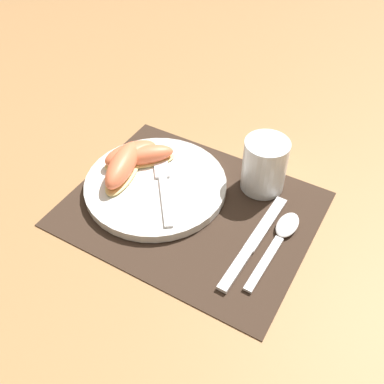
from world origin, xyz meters
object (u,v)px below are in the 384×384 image
object	(u,v)px
plate	(156,185)
fork	(163,181)
juice_glass	(264,168)
knife	(253,243)
citrus_wedge_1	(131,155)
citrus_wedge_2	(124,165)
spoon	(281,235)
citrus_wedge_0	(145,156)

from	to	relation	value
plate	fork	size ratio (longest dim) A/B	1.57
plate	juice_glass	distance (m)	0.20
plate	knife	distance (m)	0.21
knife	citrus_wedge_1	bearing A→B (deg)	168.56
knife	citrus_wedge_2	world-z (taller)	citrus_wedge_2
juice_glass	fork	size ratio (longest dim) A/B	0.61
fork	citrus_wedge_2	world-z (taller)	citrus_wedge_2
knife	fork	xyz separation A→B (m)	(-0.20, 0.04, 0.02)
plate	spoon	size ratio (longest dim) A/B	1.43
plate	knife	world-z (taller)	plate
plate	juice_glass	world-z (taller)	juice_glass
knife	citrus_wedge_0	world-z (taller)	citrus_wedge_0
citrus_wedge_1	citrus_wedge_2	bearing A→B (deg)	-74.89
plate	citrus_wedge_2	world-z (taller)	citrus_wedge_2
juice_glass	citrus_wedge_0	distance (m)	0.22
fork	citrus_wedge_2	bearing A→B (deg)	-168.56
juice_glass	knife	distance (m)	0.15
fork	citrus_wedge_1	xyz separation A→B (m)	(-0.08, 0.02, 0.01)
plate	citrus_wedge_1	world-z (taller)	citrus_wedge_1
plate	citrus_wedge_1	xyz separation A→B (m)	(-0.07, 0.03, 0.02)
knife	spoon	size ratio (longest dim) A/B	1.24
citrus_wedge_0	citrus_wedge_1	size ratio (longest dim) A/B	0.91
juice_glass	citrus_wedge_2	world-z (taller)	juice_glass
spoon	citrus_wedge_2	world-z (taller)	citrus_wedge_2
citrus_wedge_0	citrus_wedge_2	world-z (taller)	citrus_wedge_2
citrus_wedge_0	citrus_wedge_1	xyz separation A→B (m)	(-0.02, -0.01, 0.00)
juice_glass	fork	distance (m)	0.18
plate	spoon	world-z (taller)	plate
fork	citrus_wedge_2	xyz separation A→B (m)	(-0.07, -0.01, 0.02)
citrus_wedge_1	knife	bearing A→B (deg)	-11.44
knife	citrus_wedge_2	xyz separation A→B (m)	(-0.27, 0.02, 0.03)
juice_glass	citrus_wedge_0	bearing A→B (deg)	-162.75
citrus_wedge_1	citrus_wedge_2	size ratio (longest dim) A/B	0.86
citrus_wedge_2	plate	bearing A→B (deg)	7.14
knife	citrus_wedge_1	distance (m)	0.29
spoon	citrus_wedge_1	bearing A→B (deg)	176.70
citrus_wedge_0	citrus_wedge_2	distance (m)	0.05
juice_glass	citrus_wedge_0	size ratio (longest dim) A/B	0.92
fork	citrus_wedge_1	world-z (taller)	citrus_wedge_1
fork	citrus_wedge_2	size ratio (longest dim) A/B	1.18
citrus_wedge_0	citrus_wedge_1	distance (m)	0.03
knife	spoon	world-z (taller)	spoon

